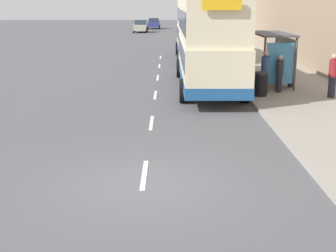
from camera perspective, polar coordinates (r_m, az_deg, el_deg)
name	(u,v)px	position (r m, az deg, el deg)	size (l,w,h in m)	color
ground_plane	(144,185)	(10.74, -3.00, -7.16)	(220.00, 220.00, 0.00)	#515156
pavement	(226,43)	(48.97, 7.14, 10.00)	(5.00, 93.00, 0.14)	gray
lane_mark_0	(145,174)	(11.34, -2.83, -5.92)	(0.12, 2.00, 0.01)	silver
lane_mark_1	(152,123)	(16.17, -1.95, 0.41)	(0.12, 2.00, 0.01)	silver
lane_mark_2	(156,95)	(21.10, -1.48, 3.80)	(0.12, 2.00, 0.01)	silver
lane_mark_3	(158,78)	(26.09, -1.18, 5.91)	(0.12, 2.00, 0.01)	silver
lane_mark_4	(160,66)	(31.09, -0.98, 7.33)	(0.12, 2.00, 0.01)	silver
lane_mark_5	(161,57)	(36.12, -0.84, 8.36)	(0.12, 2.00, 0.01)	silver
bus_shelter	(277,49)	(23.35, 13.12, 9.12)	(1.60, 4.20, 2.48)	#4C4C51
double_decker_bus_near	(209,41)	(22.52, 5.01, 10.29)	(2.85, 10.73, 4.30)	beige
double_decker_bus_ahead	(197,28)	(34.60, 3.53, 11.85)	(2.85, 10.09, 4.30)	beige
car_0	(141,26)	(68.24, -3.30, 12.05)	(1.95, 4.26, 1.72)	#B7B799
car_1	(154,23)	(77.77, -1.66, 12.38)	(2.01, 3.92, 1.71)	navy
pedestrian_at_shelter	(280,73)	(21.49, 13.51, 6.25)	(0.33, 0.33, 1.65)	#23232D
pedestrian_1	(247,68)	(23.47, 9.55, 7.04)	(0.31, 0.31, 1.58)	#23232D
pedestrian_2	(293,67)	(22.97, 14.95, 6.91)	(0.36, 0.36, 1.83)	#23232D
pedestrian_3	(266,72)	(21.13, 11.83, 6.50)	(0.37, 0.37, 1.87)	#23232D
pedestrian_4	(333,75)	(20.88, 19.52, 5.84)	(0.36, 0.36, 1.84)	#23232D
litter_bin	(262,84)	(20.45, 11.34, 5.06)	(0.55, 0.55, 1.05)	black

